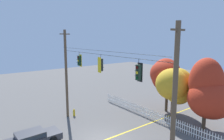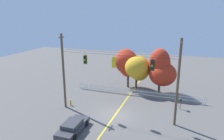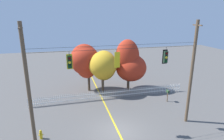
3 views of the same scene
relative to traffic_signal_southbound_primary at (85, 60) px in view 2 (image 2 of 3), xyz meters
The scene contains 13 objects.
ground 7.42m from the traffic_signal_southbound_primary, ahead, with size 80.00×80.00×0.00m, color #565451.
lane_centerline_stripe 7.42m from the traffic_signal_southbound_primary, ahead, with size 0.16×36.00×0.01m, color gold.
signal_support_span 4.07m from the traffic_signal_southbound_primary, ahead, with size 13.71×1.10×9.35m.
traffic_signal_southbound_primary is the anchor object (origin of this frame).
traffic_signal_eastbound_side 3.56m from the traffic_signal_southbound_primary, ahead, with size 0.43×0.38×1.43m.
traffic_signal_westbound_side 7.75m from the traffic_signal_southbound_primary, ahead, with size 0.43×0.38×1.45m.
white_picket_fence 10.04m from the traffic_signal_southbound_primary, 54.32° to the left, with size 18.61×0.06×1.08m.
autumn_maple_near_fence 10.57m from the traffic_signal_southbound_primary, 77.42° to the left, with size 3.65×3.47×6.19m.
autumn_maple_mid 10.24m from the traffic_signal_southbound_primary, 63.85° to the left, with size 3.65×3.76×5.40m.
autumn_oak_far_east 12.19m from the traffic_signal_southbound_primary, 48.85° to the left, with size 4.10×3.73×6.75m.
parked_car 7.63m from the traffic_signal_southbound_primary, 80.43° to the right, with size 2.00×4.44×1.15m.
fire_hydrant 6.61m from the traffic_signal_southbound_primary, 167.73° to the left, with size 0.38×0.22×0.79m.
roadside_mailbox 12.81m from the traffic_signal_southbound_primary, 21.19° to the left, with size 0.25×0.44×1.43m.
Camera 2 is at (7.09, -21.21, 11.65)m, focal length 33.43 mm.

